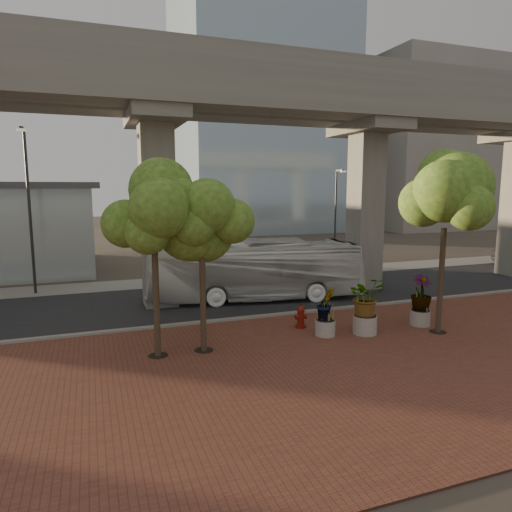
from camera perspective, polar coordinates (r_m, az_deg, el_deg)
name	(u,v)px	position (r m, az deg, el deg)	size (l,w,h in m)	color
ground	(284,304)	(23.65, 3.52, -6.05)	(160.00, 160.00, 0.00)	#383129
brick_plaza	(375,358)	(16.95, 14.60, -12.18)	(70.00, 13.00, 0.06)	brown
asphalt_road	(270,295)	(25.44, 1.72, -4.94)	(90.00, 8.00, 0.04)	black
curb_strip	(301,313)	(21.87, 5.62, -7.07)	(70.00, 0.25, 0.16)	gray
far_sidewalk	(239,277)	(30.50, -2.10, -2.66)	(90.00, 3.00, 0.06)	gray
transit_viaduct	(270,162)	(24.77, 1.80, 11.63)	(72.00, 5.60, 12.40)	gray
midrise_block	(423,147)	(74.21, 20.10, 12.70)	(18.00, 16.00, 24.00)	gray
transit_bus	(255,271)	(24.18, -0.10, -1.85)	(2.68, 11.40, 3.18)	silver
fire_hydrant	(301,317)	(19.58, 5.61, -7.54)	(0.50, 0.45, 0.99)	maroon
planter_front	(366,299)	(18.99, 13.56, -5.28)	(2.14, 2.14, 2.36)	#ACA39B
planter_right	(421,295)	(20.85, 19.95, -4.60)	(2.06, 2.06, 2.20)	#AEA89D
planter_left	(326,306)	(18.51, 8.70, -6.21)	(1.81, 1.81, 1.99)	#AEAA9D
street_tree_far_west	(154,217)	(15.85, -12.69, 4.82)	(3.60, 3.60, 6.58)	#4F3D2D
street_tree_near_west	(202,218)	(16.11, -6.83, 4.75)	(3.82, 3.82, 6.60)	#4F3D2D
street_tree_near_east	(446,198)	(19.61, 22.66, 6.76)	(4.18, 4.18, 7.43)	#4F3D2D
streetlamp_west	(29,200)	(27.94, -26.55, 6.26)	(0.45, 1.31, 9.04)	#2C2C30
streetlamp_east	(336,213)	(32.80, 10.00, 5.32)	(0.35, 1.04, 7.16)	#2D2C31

